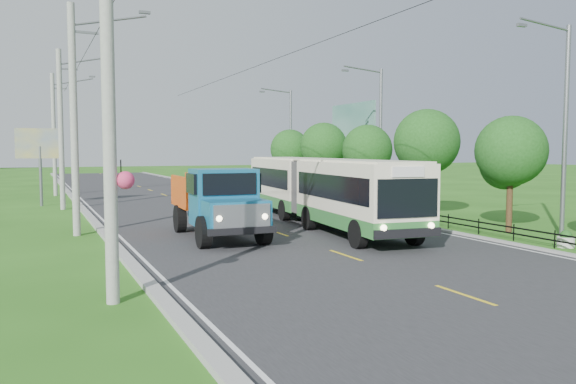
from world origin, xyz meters
TOP-DOWN VIEW (x-y plane):
  - ground at (0.00, 0.00)m, footprint 240.00×240.00m
  - road at (0.00, 20.00)m, footprint 14.00×120.00m
  - curb_left at (-7.20, 20.00)m, footprint 0.40×120.00m
  - curb_right at (7.15, 20.00)m, footprint 0.30×120.00m
  - edge_line_left at (-6.65, 20.00)m, footprint 0.12×120.00m
  - edge_line_right at (6.65, 20.00)m, footprint 0.12×120.00m
  - centre_dash at (0.00, 0.00)m, footprint 0.12×2.20m
  - railing_right at (8.00, 14.00)m, footprint 0.04×40.00m
  - pole_nearest at (-8.24, -3.00)m, footprint 3.51×0.44m
  - pole_near at (-8.26, 9.00)m, footprint 3.51×0.32m
  - pole_mid at (-8.26, 21.00)m, footprint 3.51×0.32m
  - pole_far at (-8.26, 33.00)m, footprint 3.51×0.32m
  - tree_second at (9.86, 2.14)m, footprint 3.18×3.26m
  - tree_third at (9.86, 8.14)m, footprint 3.60×3.62m
  - tree_fourth at (9.86, 14.14)m, footprint 3.24×3.31m
  - tree_fifth at (9.86, 20.14)m, footprint 3.48×3.52m
  - tree_back at (9.86, 26.14)m, footprint 3.30×3.36m
  - streetlight_near at (10.64, 0.00)m, footprint 3.02×0.20m
  - streetlight_mid at (10.64, 14.00)m, footprint 3.02×0.20m
  - streetlight_far at (10.64, 28.00)m, footprint 3.02×0.20m
  - planter_front at (8.60, -2.00)m, footprint 0.64×0.64m
  - planter_near at (8.60, 6.00)m, footprint 0.64×0.64m
  - planter_mid at (8.60, 14.00)m, footprint 0.64×0.64m
  - planter_far at (8.60, 22.00)m, footprint 0.64×0.64m
  - billboard_left at (-9.50, 24.00)m, footprint 3.00×0.20m
  - billboard_right at (12.30, 20.00)m, footprint 0.24×6.00m
  - bus at (3.06, 7.71)m, footprint 4.41×16.93m
  - dump_truck at (-2.86, 5.89)m, footprint 3.06×7.20m

SIDE VIEW (x-z plane):
  - ground at x=0.00m, z-range 0.00..0.00m
  - road at x=0.00m, z-range 0.00..0.02m
  - edge_line_left at x=-6.65m, z-range 0.02..0.02m
  - edge_line_right at x=6.65m, z-range 0.02..0.02m
  - centre_dash at x=0.00m, z-range 0.02..0.02m
  - curb_right at x=7.15m, z-range 0.00..0.10m
  - curb_left at x=-7.20m, z-range 0.00..0.15m
  - planter_front at x=8.60m, z-range -0.05..0.62m
  - planter_near at x=8.60m, z-range -0.05..0.62m
  - planter_mid at x=8.60m, z-range -0.05..0.62m
  - planter_far at x=8.60m, z-range -0.05..0.62m
  - railing_right at x=8.00m, z-range 0.00..0.60m
  - dump_truck at x=-2.86m, z-range 0.20..3.17m
  - bus at x=3.06m, z-range 0.33..3.56m
  - tree_second at x=9.86m, z-range 0.87..6.17m
  - tree_fourth at x=9.86m, z-range 0.89..6.29m
  - tree_back at x=9.86m, z-range 0.90..6.40m
  - tree_fifth at x=9.86m, z-range 0.95..6.75m
  - billboard_left at x=-9.50m, z-range 1.27..6.47m
  - tree_third at x=9.86m, z-range 0.99..6.99m
  - streetlight_near at x=10.64m, z-range 0.37..9.44m
  - streetlight_mid at x=10.64m, z-range 0.37..9.44m
  - streetlight_far at x=10.64m, z-range 0.37..9.44m
  - pole_nearest at x=-8.24m, z-range -0.06..9.94m
  - pole_near at x=-8.26m, z-range 0.09..10.09m
  - pole_mid at x=-8.26m, z-range 0.09..10.09m
  - pole_far at x=-8.26m, z-range 0.09..10.09m
  - billboard_right at x=12.30m, z-range 1.69..8.99m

